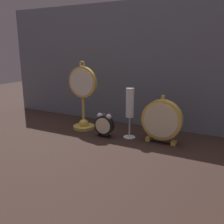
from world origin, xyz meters
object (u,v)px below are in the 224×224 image
champagne_flute (130,107)px  pocket_watch_on_stand (83,100)px  mantel_clock_silver (162,120)px  alarm_clock_twin_bell (104,124)px

champagne_flute → pocket_watch_on_stand: bearing=176.7°
mantel_clock_silver → champagne_flute: champagne_flute is taller
mantel_clock_silver → champagne_flute: bearing=-179.6°
pocket_watch_on_stand → mantel_clock_silver: 0.43m
pocket_watch_on_stand → mantel_clock_silver: bearing=-2.0°
pocket_watch_on_stand → champagne_flute: (0.27, -0.02, -0.00)m
pocket_watch_on_stand → alarm_clock_twin_bell: 0.20m
alarm_clock_twin_bell → pocket_watch_on_stand: bearing=158.6°
mantel_clock_silver → champagne_flute: 0.16m
champagne_flute → alarm_clock_twin_bell: bearing=-157.0°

